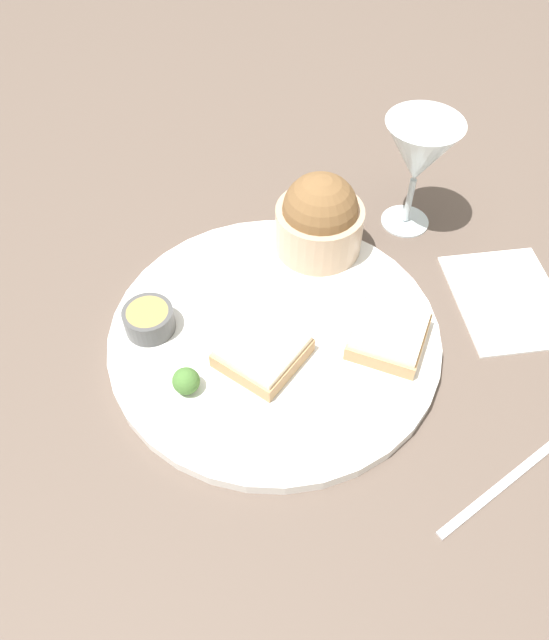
# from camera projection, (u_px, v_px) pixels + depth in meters

# --- Properties ---
(ground_plane) EXTENTS (4.00, 4.00, 0.00)m
(ground_plane) POSITION_uv_depth(u_px,v_px,m) (274.00, 340.00, 0.68)
(ground_plane) COLOR brown
(dinner_plate) EXTENTS (0.35, 0.35, 0.01)m
(dinner_plate) POSITION_uv_depth(u_px,v_px,m) (274.00, 336.00, 0.67)
(dinner_plate) COLOR white
(dinner_plate) RESTS_ON ground_plane
(salad_bowl) EXTENTS (0.10, 0.10, 0.10)m
(salad_bowl) POSITION_uv_depth(u_px,v_px,m) (320.00, 219.00, 0.72)
(salad_bowl) COLOR tan
(salad_bowl) RESTS_ON dinner_plate
(sauce_ramekin) EXTENTS (0.05, 0.05, 0.03)m
(sauce_ramekin) POSITION_uv_depth(u_px,v_px,m) (149.00, 319.00, 0.66)
(sauce_ramekin) COLOR #4C4C4C
(sauce_ramekin) RESTS_ON dinner_plate
(cheese_toast_near) EXTENTS (0.10, 0.10, 0.03)m
(cheese_toast_near) POSITION_uv_depth(u_px,v_px,m) (261.00, 350.00, 0.63)
(cheese_toast_near) COLOR tan
(cheese_toast_near) RESTS_ON dinner_plate
(cheese_toast_far) EXTENTS (0.08, 0.08, 0.03)m
(cheese_toast_far) POSITION_uv_depth(u_px,v_px,m) (389.00, 335.00, 0.65)
(cheese_toast_far) COLOR tan
(cheese_toast_far) RESTS_ON dinner_plate
(wine_glass) EXTENTS (0.09, 0.09, 0.15)m
(wine_glass) POSITION_uv_depth(u_px,v_px,m) (419.00, 155.00, 0.72)
(wine_glass) COLOR silver
(wine_glass) RESTS_ON ground_plane
(garnish) EXTENTS (0.03, 0.03, 0.03)m
(garnish) POSITION_uv_depth(u_px,v_px,m) (186.00, 381.00, 0.61)
(garnish) COLOR #477533
(garnish) RESTS_ON dinner_plate
(napkin) EXTENTS (0.19, 0.17, 0.01)m
(napkin) POSITION_uv_depth(u_px,v_px,m) (508.00, 298.00, 0.71)
(napkin) COLOR white
(napkin) RESTS_ON ground_plane
(fork) EXTENTS (0.14, 0.10, 0.01)m
(fork) POSITION_uv_depth(u_px,v_px,m) (505.00, 483.00, 0.57)
(fork) COLOR silver
(fork) RESTS_ON ground_plane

